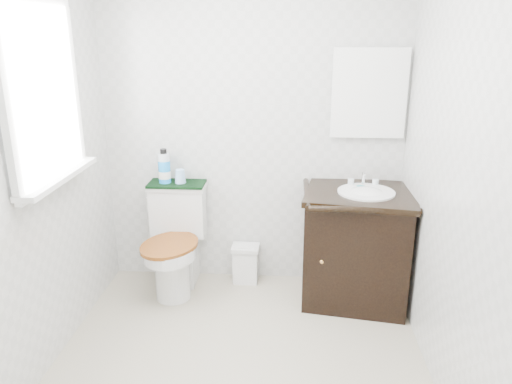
# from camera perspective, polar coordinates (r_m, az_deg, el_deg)

# --- Properties ---
(floor) EXTENTS (2.40, 2.40, 0.00)m
(floor) POSITION_cam_1_polar(r_m,az_deg,el_deg) (3.04, -2.10, -19.99)
(floor) COLOR #B3A890
(floor) RESTS_ON ground
(wall_back) EXTENTS (2.40, 0.00, 2.40)m
(wall_back) POSITION_cam_1_polar(r_m,az_deg,el_deg) (3.65, -0.37, 7.45)
(wall_back) COLOR silver
(wall_back) RESTS_ON ground
(wall_front) EXTENTS (2.40, 0.00, 2.40)m
(wall_front) POSITION_cam_1_polar(r_m,az_deg,el_deg) (1.39, -7.89, -11.38)
(wall_front) COLOR silver
(wall_front) RESTS_ON ground
(wall_left) EXTENTS (0.00, 2.40, 2.40)m
(wall_left) POSITION_cam_1_polar(r_m,az_deg,el_deg) (2.83, -25.21, 2.50)
(wall_left) COLOR silver
(wall_left) RESTS_ON ground
(wall_right) EXTENTS (0.00, 2.40, 2.40)m
(wall_right) POSITION_cam_1_polar(r_m,az_deg,el_deg) (2.61, 22.36, 1.68)
(wall_right) COLOR silver
(wall_right) RESTS_ON ground
(window) EXTENTS (0.02, 0.70, 0.90)m
(window) POSITION_cam_1_polar(r_m,az_deg,el_deg) (2.97, -23.32, 10.34)
(window) COLOR white
(window) RESTS_ON wall_left
(mirror) EXTENTS (0.50, 0.02, 0.60)m
(mirror) POSITION_cam_1_polar(r_m,az_deg,el_deg) (3.62, 12.81, 10.92)
(mirror) COLOR silver
(mirror) RESTS_ON wall_back
(toilet) EXTENTS (0.48, 0.67, 0.78)m
(toilet) POSITION_cam_1_polar(r_m,az_deg,el_deg) (3.77, -9.12, -6.08)
(toilet) COLOR silver
(toilet) RESTS_ON floor
(vanity) EXTENTS (0.82, 0.74, 0.92)m
(vanity) POSITION_cam_1_polar(r_m,az_deg,el_deg) (3.62, 11.55, -5.77)
(vanity) COLOR black
(vanity) RESTS_ON floor
(trash_bin) EXTENTS (0.21, 0.17, 0.30)m
(trash_bin) POSITION_cam_1_polar(r_m,az_deg,el_deg) (3.90, -1.19, -8.14)
(trash_bin) COLOR silver
(trash_bin) RESTS_ON floor
(towel) EXTENTS (0.41, 0.22, 0.02)m
(towel) POSITION_cam_1_polar(r_m,az_deg,el_deg) (3.73, -9.06, 0.94)
(towel) COLOR black
(towel) RESTS_ON toilet
(mouthwash_bottle) EXTENTS (0.09, 0.09, 0.25)m
(mouthwash_bottle) POSITION_cam_1_polar(r_m,az_deg,el_deg) (3.71, -10.44, 2.79)
(mouthwash_bottle) COLOR #1C90EE
(mouthwash_bottle) RESTS_ON towel
(cup) EXTENTS (0.08, 0.08, 0.10)m
(cup) POSITION_cam_1_polar(r_m,az_deg,el_deg) (3.70, -8.65, 1.80)
(cup) COLOR #90BCEC
(cup) RESTS_ON towel
(soap_bar) EXTENTS (0.07, 0.05, 0.02)m
(soap_bar) POSITION_cam_1_polar(r_m,az_deg,el_deg) (3.56, 11.86, 0.66)
(soap_bar) COLOR #187075
(soap_bar) RESTS_ON vanity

